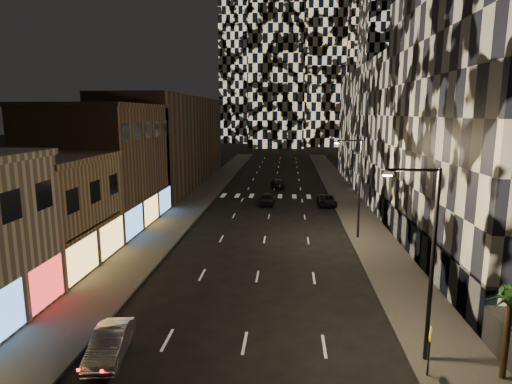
% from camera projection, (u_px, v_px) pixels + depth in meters
% --- Properties ---
extents(sidewalk_left, '(4.00, 120.00, 0.15)m').
position_uv_depth(sidewalk_left, '(202.00, 195.00, 60.63)').
color(sidewalk_left, '#47443F').
rests_on(sidewalk_left, ground).
extents(sidewalk_right, '(4.00, 120.00, 0.15)m').
position_uv_depth(sidewalk_right, '(345.00, 197.00, 59.14)').
color(sidewalk_right, '#47443F').
rests_on(sidewalk_right, ground).
extents(curb_left, '(0.20, 120.00, 0.15)m').
position_uv_depth(curb_left, '(217.00, 195.00, 60.47)').
color(curb_left, '#4C4C47').
rests_on(curb_left, ground).
extents(curb_right, '(0.20, 120.00, 0.15)m').
position_uv_depth(curb_right, '(330.00, 196.00, 59.30)').
color(curb_right, '#4C4C47').
rests_on(curb_right, ground).
extents(retail_tan, '(10.00, 10.00, 8.00)m').
position_uv_depth(retail_tan, '(32.00, 214.00, 32.00)').
color(retail_tan, '#876E51').
rests_on(retail_tan, ground).
extents(retail_brown, '(10.00, 15.00, 12.00)m').
position_uv_depth(retail_brown, '(102.00, 167.00, 43.89)').
color(retail_brown, brown).
rests_on(retail_brown, ground).
extents(retail_filler_left, '(10.00, 40.00, 14.00)m').
position_uv_depth(retail_filler_left, '(171.00, 141.00, 69.69)').
color(retail_filler_left, brown).
rests_on(retail_filler_left, ground).
extents(midrise_base, '(0.60, 25.00, 3.00)m').
position_uv_depth(midrise_base, '(417.00, 241.00, 33.71)').
color(midrise_base, '#383838').
rests_on(midrise_base, ground).
extents(midrise_filler_right, '(16.00, 40.00, 18.00)m').
position_uv_depth(midrise_filler_right, '(409.00, 130.00, 63.64)').
color(midrise_filler_right, '#232326').
rests_on(midrise_filler_right, ground).
extents(tower_center_low, '(18.00, 18.00, 95.00)m').
position_uv_depth(tower_center_low, '(278.00, 1.00, 139.62)').
color(tower_center_low, black).
rests_on(tower_center_low, ground).
extents(streetlight_near, '(2.55, 0.25, 9.00)m').
position_uv_depth(streetlight_near, '(428.00, 252.00, 19.08)').
color(streetlight_near, black).
rests_on(streetlight_near, sidewalk_right).
extents(streetlight_far, '(2.55, 0.25, 9.00)m').
position_uv_depth(streetlight_far, '(357.00, 182.00, 38.69)').
color(streetlight_far, black).
rests_on(streetlight_far, sidewalk_right).
extents(car_silver_parked, '(2.03, 4.38, 1.39)m').
position_uv_depth(car_silver_parked, '(110.00, 344.00, 20.30)').
color(car_silver_parked, gray).
rests_on(car_silver_parked, ground).
extents(car_dark_midlane, '(1.88, 4.30, 1.44)m').
position_uv_depth(car_dark_midlane, '(267.00, 199.00, 54.23)').
color(car_dark_midlane, black).
rests_on(car_dark_midlane, ground).
extents(car_dark_oncoming, '(2.37, 4.87, 1.36)m').
position_uv_depth(car_dark_oncoming, '(278.00, 183.00, 66.62)').
color(car_dark_oncoming, black).
rests_on(car_dark_oncoming, ground).
extents(car_dark_rightlane, '(2.30, 4.77, 1.31)m').
position_uv_depth(car_dark_rightlane, '(327.00, 201.00, 53.63)').
color(car_dark_rightlane, black).
rests_on(car_dark_rightlane, ground).
extents(ped_sign, '(0.37, 0.73, 2.34)m').
position_uv_depth(ped_sign, '(430.00, 343.00, 18.48)').
color(ped_sign, black).
rests_on(ped_sign, sidewalk_right).
extents(palm_tree, '(2.09, 2.14, 4.18)m').
position_uv_depth(palm_tree, '(510.00, 303.00, 17.98)').
color(palm_tree, '#47331E').
rests_on(palm_tree, sidewalk_right).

